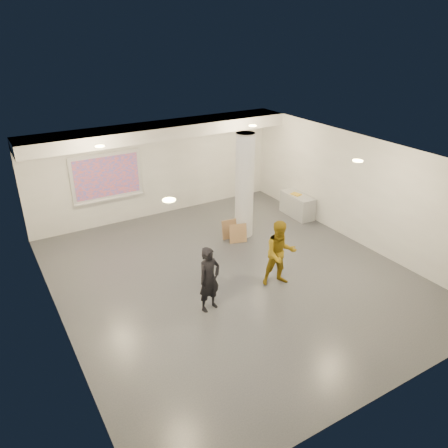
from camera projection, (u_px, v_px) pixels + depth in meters
floor at (232, 276)px, 10.73m from camera, size 8.00×9.00×0.01m
ceiling at (233, 158)px, 9.46m from camera, size 8.00×9.00×0.01m
wall_back at (157, 169)px, 13.60m from camera, size 8.00×0.01×3.00m
wall_front at (390, 327)px, 6.59m from camera, size 8.00×0.01×3.00m
wall_left at (53, 265)px, 8.24m from camera, size 0.01×9.00×3.00m
wall_right at (357, 190)px, 11.95m from camera, size 0.01×9.00×3.00m
soffit_band at (161, 130)px, 12.61m from camera, size 8.00×1.10×0.36m
downlight_nw at (100, 146)px, 10.40m from camera, size 0.22×0.22×0.02m
downlight_ne at (253, 126)px, 12.44m from camera, size 0.22×0.22×0.02m
downlight_sw at (169, 200)px, 7.28m from camera, size 0.22×0.22×0.02m
downlight_se at (358, 161)px, 9.32m from camera, size 0.22×0.22×0.02m
column at (244, 186)px, 12.19m from camera, size 0.52×0.52×3.00m
projection_screen at (107, 177)px, 12.81m from camera, size 2.10×0.13×1.42m
credenza at (297, 205)px, 13.91m from camera, size 0.56×1.24×0.71m
postit_pad at (296, 194)px, 13.76m from camera, size 0.28×0.34×0.03m
cardboard_back at (230, 229)px, 12.51m from camera, size 0.52×0.20×0.56m
cardboard_front at (238, 233)px, 12.26m from camera, size 0.51×0.28×0.54m
woman at (209, 279)px, 9.22m from camera, size 0.60×0.45×1.48m
man at (280, 253)px, 10.10m from camera, size 0.93×0.81×1.61m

